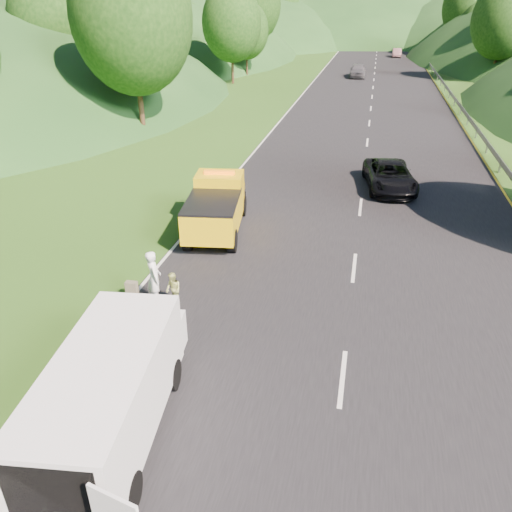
% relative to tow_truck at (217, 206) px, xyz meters
% --- Properties ---
extents(ground, '(320.00, 320.00, 0.00)m').
position_rel_tow_truck_xyz_m(ground, '(2.71, -6.04, -1.11)').
color(ground, '#38661E').
rests_on(ground, ground).
extents(road_surface, '(14.00, 200.00, 0.02)m').
position_rel_tow_truck_xyz_m(road_surface, '(5.71, 33.96, -1.10)').
color(road_surface, black).
rests_on(road_surface, ground).
extents(guardrail, '(0.06, 140.00, 1.52)m').
position_rel_tow_truck_xyz_m(guardrail, '(13.01, 46.46, -1.11)').
color(guardrail, gray).
rests_on(guardrail, ground).
extents(tree_line_left, '(14.00, 140.00, 14.00)m').
position_rel_tow_truck_xyz_m(tree_line_left, '(-16.29, 53.96, -1.11)').
color(tree_line_left, '#335D1B').
rests_on(tree_line_left, ground).
extents(hills_backdrop, '(201.00, 288.60, 44.00)m').
position_rel_tow_truck_xyz_m(hills_backdrop, '(9.21, 128.66, -1.11)').
color(hills_backdrop, '#2D5B23').
rests_on(hills_backdrop, ground).
extents(tow_truck, '(2.65, 5.49, 2.27)m').
position_rel_tow_truck_xyz_m(tow_truck, '(0.00, 0.00, 0.00)').
color(tow_truck, black).
rests_on(tow_truck, ground).
extents(white_van, '(3.41, 6.46, 2.20)m').
position_rel_tow_truck_xyz_m(white_van, '(0.95, -10.94, 0.13)').
color(white_van, black).
rests_on(white_van, ground).
extents(woman, '(0.77, 0.82, 1.82)m').
position_rel_tow_truck_xyz_m(woman, '(-0.28, -5.77, -1.11)').
color(woman, white).
rests_on(woman, ground).
extents(child, '(0.68, 0.67, 1.11)m').
position_rel_tow_truck_xyz_m(child, '(0.30, -5.74, -1.11)').
color(child, '#B7BF66').
rests_on(child, ground).
extents(worker, '(1.27, 0.91, 1.77)m').
position_rel_tow_truck_xyz_m(worker, '(0.94, -10.71, -1.11)').
color(worker, black).
rests_on(worker, ground).
extents(suitcase, '(0.38, 0.22, 0.60)m').
position_rel_tow_truck_xyz_m(suitcase, '(-1.15, -5.65, -0.81)').
color(suitcase, '#665F4C').
rests_on(suitcase, ground).
extents(spare_tire, '(0.58, 0.58, 0.20)m').
position_rel_tow_truck_xyz_m(spare_tire, '(0.92, -12.69, -1.11)').
color(spare_tire, black).
rests_on(spare_tire, ground).
extents(passing_suv, '(2.91, 5.10, 1.34)m').
position_rel_tow_truck_xyz_m(passing_suv, '(6.98, 6.85, -1.11)').
color(passing_suv, black).
rests_on(passing_suv, ground).
extents(dist_car_a, '(1.90, 4.72, 1.61)m').
position_rel_tow_truck_xyz_m(dist_car_a, '(3.70, 47.66, -1.11)').
color(dist_car_a, '#46454A').
rests_on(dist_car_a, ground).
extents(dist_car_b, '(1.40, 4.02, 1.33)m').
position_rel_tow_truck_xyz_m(dist_car_b, '(8.99, 73.73, -1.11)').
color(dist_car_b, '#7D5356').
rests_on(dist_car_b, ground).
extents(dist_car_c, '(1.85, 4.54, 1.32)m').
position_rel_tow_truck_xyz_m(dist_car_c, '(7.08, 89.75, -1.11)').
color(dist_car_c, '#A05F50').
rests_on(dist_car_c, ground).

